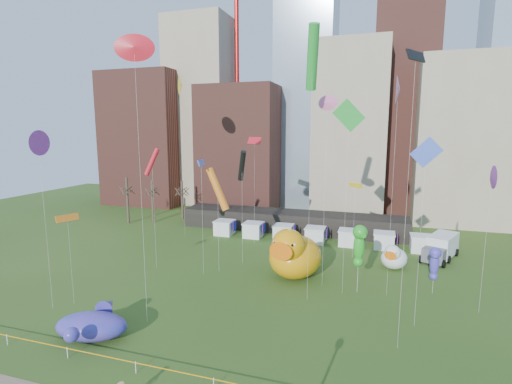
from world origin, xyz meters
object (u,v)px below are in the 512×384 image
(big_duck, at_px, (294,254))
(small_duck, at_px, (394,257))
(seahorse_purple, at_px, (435,261))
(whale_inflatable, at_px, (93,324))
(seahorse_green, at_px, (359,242))
(box_truck, at_px, (441,247))

(big_duck, bearing_deg, small_duck, 40.97)
(seahorse_purple, relative_size, whale_inflatable, 0.67)
(seahorse_green, bearing_deg, small_duck, 44.96)
(big_duck, relative_size, small_duck, 1.87)
(box_truck, bearing_deg, small_duck, -111.85)
(seahorse_green, xyz_separation_m, whale_inflatable, (-20.34, -15.92, -4.32))
(seahorse_purple, xyz_separation_m, whale_inflatable, (-27.95, -18.18, -2.36))
(big_duck, xyz_separation_m, seahorse_green, (7.28, -1.88, 2.63))
(seahorse_purple, relative_size, box_truck, 0.64)
(big_duck, distance_m, whale_inflatable, 22.15)
(whale_inflatable, bearing_deg, small_duck, 31.09)
(small_duck, relative_size, whale_inflatable, 0.61)
(small_duck, xyz_separation_m, seahorse_green, (-3.88, -8.63, 4.00))
(seahorse_purple, distance_m, box_truck, 12.92)
(small_duck, xyz_separation_m, box_truck, (6.17, 6.17, 0.11))
(small_duck, distance_m, box_truck, 8.73)
(box_truck, bearing_deg, whale_inflatable, -111.54)
(seahorse_green, xyz_separation_m, seahorse_purple, (7.61, 2.26, -1.96))
(whale_inflatable, bearing_deg, seahorse_green, 23.76)
(big_duck, relative_size, seahorse_purple, 1.72)
(seahorse_green, bearing_deg, whale_inflatable, -162.75)
(big_duck, xyz_separation_m, seahorse_purple, (14.89, 0.38, 0.67))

